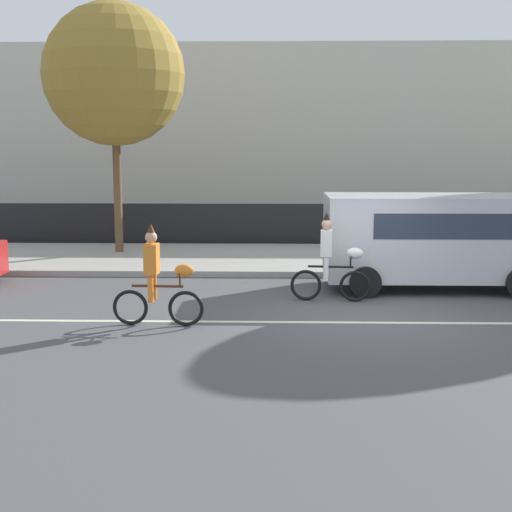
# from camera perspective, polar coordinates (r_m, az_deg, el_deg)

# --- Properties ---
(ground_plane) EXTENTS (80.00, 80.00, 0.00)m
(ground_plane) POSITION_cam_1_polar(r_m,az_deg,el_deg) (14.22, 9.13, -4.79)
(ground_plane) COLOR #4C4C4F
(road_centre_line) EXTENTS (36.00, 0.14, 0.01)m
(road_centre_line) POSITION_cam_1_polar(r_m,az_deg,el_deg) (13.74, 9.41, -5.27)
(road_centre_line) COLOR beige
(road_centre_line) RESTS_ON ground
(sidewalk_curb) EXTENTS (60.00, 5.00, 0.15)m
(sidewalk_curb) POSITION_cam_1_polar(r_m,az_deg,el_deg) (20.53, 6.73, -0.23)
(sidewalk_curb) COLOR #9E9B93
(sidewalk_curb) RESTS_ON ground
(fence_line) EXTENTS (40.00, 0.08, 1.40)m
(fence_line) POSITION_cam_1_polar(r_m,az_deg,el_deg) (23.31, 6.11, 2.45)
(fence_line) COLOR black
(fence_line) RESTS_ON ground
(building_backdrop) EXTENTS (28.00, 8.00, 7.13)m
(building_backdrop) POSITION_cam_1_polar(r_m,az_deg,el_deg) (31.69, 3.27, 9.43)
(building_backdrop) COLOR beige
(building_backdrop) RESTS_ON ground
(parade_cyclist_orange) EXTENTS (1.72, 0.50, 1.92)m
(parade_cyclist_orange) POSITION_cam_1_polar(r_m,az_deg,el_deg) (13.29, -7.83, -2.02)
(parade_cyclist_orange) COLOR black
(parade_cyclist_orange) RESTS_ON ground
(parade_cyclist_zebra) EXTENTS (1.72, 0.50, 1.92)m
(parade_cyclist_zebra) POSITION_cam_1_polar(r_m,az_deg,el_deg) (15.29, 6.05, -0.52)
(parade_cyclist_zebra) COLOR black
(parade_cyclist_zebra) RESTS_ON ground
(parked_van_silver) EXTENTS (5.00, 2.22, 2.18)m
(parked_van_silver) POSITION_cam_1_polar(r_m,az_deg,el_deg) (16.94, 14.35, 1.68)
(parked_van_silver) COLOR silver
(parked_van_silver) RESTS_ON ground
(street_tree_far_corner) EXTENTS (4.09, 4.09, 7.20)m
(street_tree_far_corner) POSITION_cam_1_polar(r_m,az_deg,el_deg) (21.52, -11.28, 14.04)
(street_tree_far_corner) COLOR brown
(street_tree_far_corner) RESTS_ON sidewalk_curb
(pedestrian_onlooker) EXTENTS (0.32, 0.20, 1.62)m
(pedestrian_onlooker) POSITION_cam_1_polar(r_m,az_deg,el_deg) (22.12, 11.10, 2.78)
(pedestrian_onlooker) COLOR #33333D
(pedestrian_onlooker) RESTS_ON sidewalk_curb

